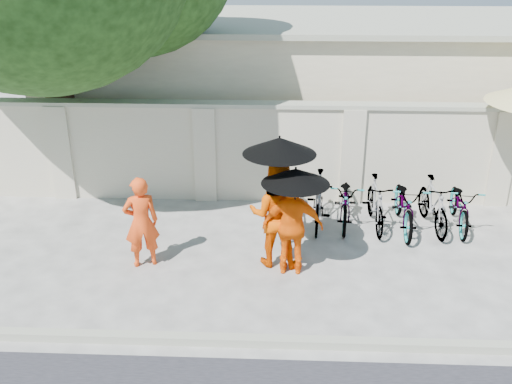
{
  "coord_description": "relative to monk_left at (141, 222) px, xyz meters",
  "views": [
    {
      "loc": [
        0.52,
        -7.93,
        4.91
      ],
      "look_at": [
        0.14,
        0.95,
        1.1
      ],
      "focal_mm": 40.0,
      "sensor_mm": 36.0,
      "label": 1
    }
  ],
  "objects": [
    {
      "name": "parasol_center",
      "position": [
        2.24,
        0.07,
        1.32
      ],
      "size": [
        1.16,
        1.16,
        1.22
      ],
      "color": "black",
      "rests_on": "ground"
    },
    {
      "name": "monk_center",
      "position": [
        2.19,
        0.15,
        0.12
      ],
      "size": [
        0.95,
        0.77,
        1.81
      ],
      "primitive_type": "imported",
      "rotation": [
        0.0,
        0.0,
        3.04
      ],
      "color": "#E64F00",
      "rests_on": "ground"
    },
    {
      "name": "bike_5",
      "position": [
        5.14,
        1.58,
        -0.3
      ],
      "size": [
        0.59,
        1.65,
        0.97
      ],
      "primitive_type": "imported",
      "rotation": [
        0.0,
        0.0,
        0.09
      ],
      "color": "gray",
      "rests_on": "ground"
    },
    {
      "name": "bike_0",
      "position": [
        2.47,
        1.62,
        -0.31
      ],
      "size": [
        0.81,
        1.88,
        0.96
      ],
      "primitive_type": "imported",
      "rotation": [
        0.0,
        0.0,
        -0.1
      ],
      "color": "gray",
      "rests_on": "ground"
    },
    {
      "name": "bike_2",
      "position": [
        3.54,
        1.74,
        -0.33
      ],
      "size": [
        0.79,
        1.8,
        0.92
      ],
      "primitive_type": "imported",
      "rotation": [
        0.0,
        0.0,
        -0.11
      ],
      "color": "gray",
      "rests_on": "ground"
    },
    {
      "name": "bike_4",
      "position": [
        4.61,
        1.55,
        -0.3
      ],
      "size": [
        0.72,
        1.88,
        0.98
      ],
      "primitive_type": "imported",
      "rotation": [
        0.0,
        0.0,
        -0.04
      ],
      "color": "gray",
      "rests_on": "ground"
    },
    {
      "name": "ground",
      "position": [
        1.72,
        -0.35,
        -0.79
      ],
      "size": [
        80.0,
        80.0,
        0.0
      ],
      "primitive_type": "plane",
      "color": "#B7B4AD"
    },
    {
      "name": "kerb",
      "position": [
        1.72,
        -2.05,
        -0.73
      ],
      "size": [
        40.0,
        0.16,
        0.12
      ],
      "primitive_type": "cube",
      "color": "#9D9F8B",
      "rests_on": "ground"
    },
    {
      "name": "building_behind",
      "position": [
        3.72,
        6.65,
        0.81
      ],
      "size": [
        14.0,
        6.0,
        3.2
      ],
      "primitive_type": "cube",
      "color": "beige",
      "rests_on": "ground"
    },
    {
      "name": "bike_6",
      "position": [
        5.67,
        1.66,
        -0.34
      ],
      "size": [
        0.77,
        1.76,
        0.89
      ],
      "primitive_type": "imported",
      "rotation": [
        0.0,
        0.0,
        -0.11
      ],
      "color": "gray",
      "rests_on": "ground"
    },
    {
      "name": "bike_3",
      "position": [
        4.07,
        1.6,
        -0.3
      ],
      "size": [
        0.48,
        1.62,
        0.97
      ],
      "primitive_type": "imported",
      "rotation": [
        0.0,
        0.0,
        0.02
      ],
      "color": "gray",
      "rests_on": "ground"
    },
    {
      "name": "monk_right",
      "position": [
        2.47,
        -0.13,
        0.04
      ],
      "size": [
        0.98,
        0.44,
        1.66
      ],
      "primitive_type": "imported",
      "rotation": [
        0.0,
        0.0,
        3.11
      ],
      "color": "#FF6207",
      "rests_on": "ground"
    },
    {
      "name": "bike_1",
      "position": [
        3.0,
        1.62,
        -0.27
      ],
      "size": [
        0.66,
        1.75,
        1.03
      ],
      "primitive_type": "imported",
      "rotation": [
        0.0,
        0.0,
        -0.1
      ],
      "color": "gray",
      "rests_on": "ground"
    },
    {
      "name": "compound_wall",
      "position": [
        2.72,
        2.85,
        0.21
      ],
      "size": [
        20.0,
        0.3,
        2.0
      ],
      "primitive_type": "cube",
      "color": "beige",
      "rests_on": "ground"
    },
    {
      "name": "parasol_right",
      "position": [
        2.49,
        -0.21,
        0.93
      ],
      "size": [
        1.06,
        1.06,
        0.91
      ],
      "color": "black",
      "rests_on": "ground"
    },
    {
      "name": "monk_left",
      "position": [
        0.0,
        0.0,
        0.0
      ],
      "size": [
        0.67,
        0.56,
        1.58
      ],
      "primitive_type": "imported",
      "rotation": [
        0.0,
        0.0,
        3.5
      ],
      "color": "#FF4914",
      "rests_on": "ground"
    }
  ]
}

